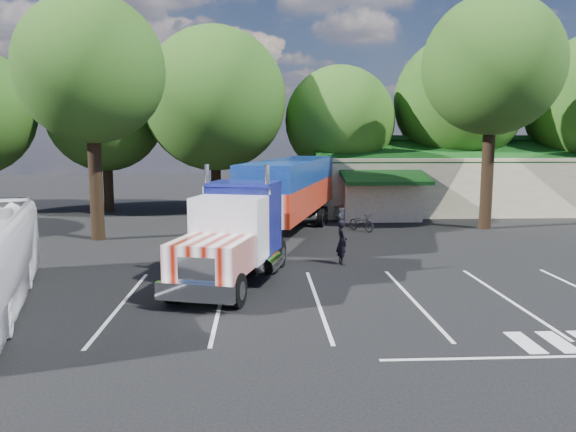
{
  "coord_description": "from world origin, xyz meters",
  "views": [
    {
      "loc": [
        -1.88,
        -23.89,
        5.38
      ],
      "look_at": [
        -0.67,
        0.19,
        2.0
      ],
      "focal_mm": 35.0,
      "sensor_mm": 36.0,
      "label": 1
    }
  ],
  "objects_px": {
    "semi_truck": "(280,196)",
    "bicycle": "(361,222)",
    "woman": "(342,242)",
    "silver_sedan": "(366,211)"
  },
  "relations": [
    {
      "from": "semi_truck",
      "to": "bicycle",
      "type": "bearing_deg",
      "value": 55.54
    },
    {
      "from": "woman",
      "to": "silver_sedan",
      "type": "height_order",
      "value": "woman"
    },
    {
      "from": "woman",
      "to": "silver_sedan",
      "type": "xyz_separation_m",
      "value": [
        3.4,
        12.5,
        -0.31
      ]
    },
    {
      "from": "bicycle",
      "to": "silver_sedan",
      "type": "xyz_separation_m",
      "value": [
        1.01,
        3.99,
        0.15
      ]
    },
    {
      "from": "woman",
      "to": "semi_truck",
      "type": "bearing_deg",
      "value": 20.33
    },
    {
      "from": "bicycle",
      "to": "silver_sedan",
      "type": "bearing_deg",
      "value": 41.16
    },
    {
      "from": "semi_truck",
      "to": "woman",
      "type": "xyz_separation_m",
      "value": [
        2.49,
        -4.39,
        -1.52
      ]
    },
    {
      "from": "semi_truck",
      "to": "bicycle",
      "type": "height_order",
      "value": "semi_truck"
    },
    {
      "from": "semi_truck",
      "to": "silver_sedan",
      "type": "relative_size",
      "value": 5.27
    },
    {
      "from": "woman",
      "to": "silver_sedan",
      "type": "distance_m",
      "value": 12.95
    }
  ]
}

